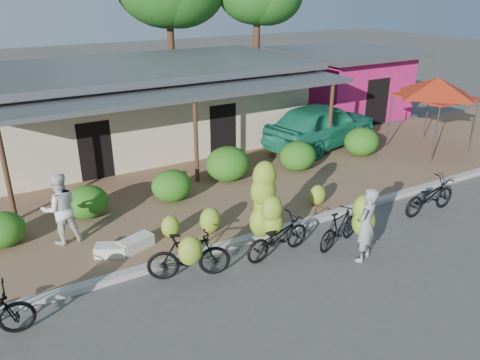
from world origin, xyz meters
The scene contains 24 objects.
ground centered at (0.00, 0.00, 0.00)m, with size 100.00×100.00×0.00m, color #484643.
sidewalk centered at (0.00, 5.00, 0.06)m, with size 60.00×6.00×0.12m, color brown.
curb centered at (0.00, 2.00, 0.07)m, with size 60.00×0.25×0.15m, color #A8A399.
shop_main centered at (0.00, 10.93, 1.72)m, with size 13.00×8.50×3.35m.
shop_pink centered at (10.50, 10.99, 1.67)m, with size 6.00×6.00×3.25m.
hedge_0 centered at (-6.00, 4.72, 0.57)m, with size 1.14×1.03×0.89m, color #175513.
hedge_1 centered at (-3.78, 5.28, 0.58)m, with size 1.19×1.07×0.93m, color #175513.
hedge_2 centered at (-1.30, 5.13, 0.60)m, with size 1.23×1.11×0.96m, color #175513.
hedge_3 centered at (0.94, 5.69, 0.70)m, with size 1.49×1.34×1.16m, color #175513.
hedge_4 centered at (3.51, 5.29, 0.64)m, with size 1.32×1.19×1.03m, color #175513.
hedge_5 centered at (6.57, 5.34, 0.66)m, with size 1.38×1.24×1.08m, color #175513.
red_canopy centered at (9.37, 4.51, 2.61)m, with size 3.50×3.50×2.86m.
bike_left centered at (-2.49, 1.23, 0.63)m, with size 1.96×1.41×1.41m.
bike_center centered at (-0.22, 1.35, 0.89)m, with size 1.95×1.26×2.30m.
bike_right centered at (1.49, 0.50, 0.69)m, with size 1.71×1.33×1.60m.
bike_far_right centered at (4.97, 0.83, 0.51)m, with size 1.95×0.69×1.02m.
loose_banana_a centered at (-2.21, 3.04, 0.42)m, with size 0.48×0.41×0.61m, color #96B22C.
loose_banana_b centered at (-1.20, 2.75, 0.48)m, with size 0.57×0.48×0.71m, color #96B22C.
loose_banana_c centered at (2.31, 2.67, 0.44)m, with size 0.51×0.43×0.63m, color #96B22C.
sack_near centered at (-3.17, 2.92, 0.27)m, with size 0.85×0.40×0.30m, color beige.
sack_far centered at (-3.80, 2.93, 0.26)m, with size 0.75×0.38×0.28m, color beige.
vendor centered at (1.50, -0.11, 0.94)m, with size 0.68×0.45×1.87m, color gray.
bystander centered at (-4.64, 4.17, 1.05)m, with size 0.91×0.71×1.86m, color silver.
teal_van centered at (5.95, 7.00, 1.02)m, with size 2.13×5.30×1.80m, color #1B7D59.
Camera 1 is at (-5.99, -7.11, 6.17)m, focal length 35.00 mm.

